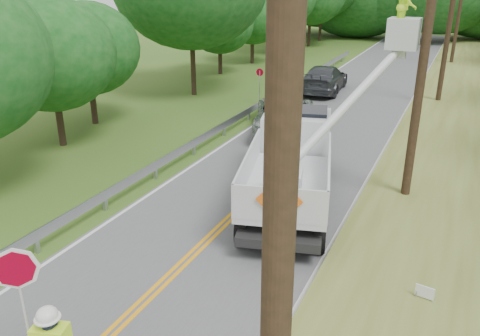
% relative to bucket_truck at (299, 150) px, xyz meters
% --- Properties ---
extents(ground, '(140.00, 140.00, 0.00)m').
position_rel_bucket_truck_xyz_m(ground, '(-1.36, -8.06, -1.66)').
color(ground, '#2C5319').
rests_on(ground, ground).
extents(road, '(7.20, 96.00, 0.03)m').
position_rel_bucket_truck_xyz_m(road, '(-1.36, 5.94, -1.65)').
color(road, '#545457').
rests_on(road, ground).
extents(guardrail, '(0.18, 48.00, 0.77)m').
position_rel_bucket_truck_xyz_m(guardrail, '(-5.38, 6.85, -1.10)').
color(guardrail, '#A1A3A9').
rests_on(guardrail, ground).
extents(utility_poles, '(1.60, 43.30, 10.00)m').
position_rel_bucket_truck_xyz_m(utility_poles, '(3.64, 8.96, 3.61)').
color(utility_poles, black).
rests_on(utility_poles, ground).
extents(tall_grass_verge, '(7.00, 96.00, 0.30)m').
position_rel_bucket_truck_xyz_m(tall_grass_verge, '(5.74, 5.94, -1.51)').
color(tall_grass_verge, brown).
rests_on(tall_grass_verge, ground).
extents(bucket_truck, '(5.54, 8.02, 7.36)m').
position_rel_bucket_truck_xyz_m(bucket_truck, '(0.00, 0.00, 0.00)').
color(bucket_truck, black).
rests_on(bucket_truck, road).
extents(suv_silver, '(4.82, 6.94, 1.76)m').
position_rel_bucket_truck_xyz_m(suv_silver, '(-3.01, 6.93, -0.76)').
color(suv_silver, '#ABAEB2').
rests_on(suv_silver, road).
extents(suv_darkgrey, '(2.88, 6.17, 1.74)m').
position_rel_bucket_truck_xyz_m(suv_darkgrey, '(-3.66, 16.44, -0.77)').
color(suv_darkgrey, '#3D4046').
rests_on(suv_darkgrey, road).
extents(stop_sign_permanent, '(0.47, 0.06, 2.20)m').
position_rel_bucket_truck_xyz_m(stop_sign_permanent, '(-6.29, 11.45, -0.23)').
color(stop_sign_permanent, '#A1A3A9').
rests_on(stop_sign_permanent, ground).
extents(yard_sign, '(0.44, 0.10, 0.64)m').
position_rel_bucket_truck_xyz_m(yard_sign, '(4.84, -5.08, -1.20)').
color(yard_sign, white).
rests_on(yard_sign, ground).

